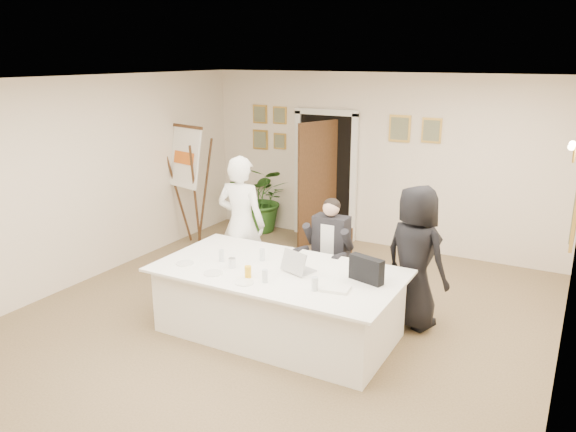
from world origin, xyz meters
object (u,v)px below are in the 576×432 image
(seated_man, at_px, (329,251))
(flip_chart, at_px, (192,191))
(standing_man, at_px, (241,224))
(standing_woman, at_px, (415,257))
(laptop_bag, at_px, (366,269))
(conference_table, at_px, (278,301))
(paper_stack, at_px, (335,289))
(oj_glass, at_px, (248,272))
(potted_palm, at_px, (263,199))
(laptop, at_px, (299,258))
(steel_jug, at_px, (232,263))

(seated_man, xyz_separation_m, flip_chart, (-2.96, 1.06, 0.21))
(standing_man, height_order, standing_woman, standing_man)
(flip_chart, bearing_deg, standing_man, -34.36)
(standing_man, height_order, laptop_bag, standing_man)
(conference_table, height_order, laptop_bag, laptop_bag)
(paper_stack, distance_m, oj_glass, 0.96)
(potted_palm, distance_m, paper_stack, 4.55)
(standing_woman, distance_m, paper_stack, 1.25)
(laptop_bag, bearing_deg, conference_table, -156.02)
(potted_palm, distance_m, laptop_bag, 4.42)
(oj_glass, bearing_deg, laptop, 49.79)
(standing_man, relative_size, steel_jug, 16.56)
(laptop_bag, xyz_separation_m, steel_jug, (-1.45, -0.34, -0.08))
(seated_man, bearing_deg, oj_glass, -116.81)
(laptop, bearing_deg, standing_woman, 57.70)
(seated_man, height_order, oj_glass, seated_man)
(potted_palm, relative_size, laptop_bag, 3.11)
(seated_man, xyz_separation_m, laptop, (0.06, -0.94, 0.22))
(conference_table, relative_size, laptop, 7.64)
(potted_palm, xyz_separation_m, laptop_bag, (3.14, -3.10, 0.31))
(paper_stack, bearing_deg, flip_chart, 147.41)
(conference_table, xyz_separation_m, flip_chart, (-2.81, 2.08, 0.51))
(seated_man, distance_m, standing_woman, 1.12)
(potted_palm, bearing_deg, paper_stack, -49.59)
(potted_palm, relative_size, steel_jug, 10.88)
(standing_woman, height_order, oj_glass, standing_woman)
(conference_table, relative_size, paper_stack, 9.27)
(standing_man, height_order, potted_palm, standing_man)
(conference_table, height_order, standing_man, standing_man)
(conference_table, bearing_deg, potted_palm, 123.68)
(paper_stack, bearing_deg, steel_jug, 179.07)
(flip_chart, relative_size, oj_glass, 14.97)
(seated_man, bearing_deg, potted_palm, 122.26)
(laptop, height_order, oj_glass, laptop)
(seated_man, distance_m, laptop_bag, 1.22)
(potted_palm, bearing_deg, standing_woman, -33.89)
(seated_man, distance_m, flip_chart, 3.15)
(standing_woman, bearing_deg, standing_man, 23.09)
(laptop, distance_m, paper_stack, 0.65)
(standing_man, bearing_deg, potted_palm, -71.35)
(standing_man, distance_m, steel_jug, 1.23)
(conference_table, distance_m, seated_man, 1.08)
(laptop, distance_m, oj_glass, 0.59)
(laptop, bearing_deg, conference_table, -140.00)
(flip_chart, distance_m, laptop, 3.62)
(laptop, distance_m, laptop_bag, 0.76)
(paper_stack, height_order, steel_jug, steel_jug)
(standing_man, xyz_separation_m, paper_stack, (1.84, -1.10, -0.12))
(flip_chart, bearing_deg, steel_jug, -44.27)
(laptop, bearing_deg, potted_palm, 145.34)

